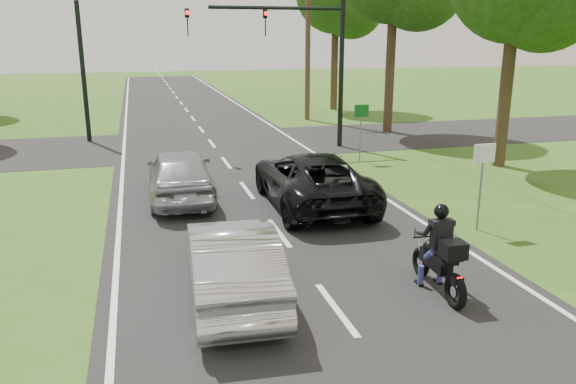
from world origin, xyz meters
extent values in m
plane|color=#345618|center=(0.00, 0.00, 0.00)|extent=(140.00, 140.00, 0.00)
cube|color=black|center=(0.00, 10.00, 0.01)|extent=(8.00, 100.00, 0.01)
cube|color=black|center=(0.00, 16.00, 0.01)|extent=(60.00, 7.00, 0.01)
torus|color=black|center=(2.06, 0.89, 0.30)|extent=(0.15, 0.60, 0.59)
torus|color=black|center=(2.00, -0.46, 0.30)|extent=(0.17, 0.65, 0.65)
cube|color=black|center=(2.04, 0.31, 0.57)|extent=(0.29, 0.86, 0.27)
sphere|color=black|center=(2.05, 0.53, 0.73)|extent=(0.31, 0.31, 0.31)
cube|color=black|center=(2.02, -0.01, 0.73)|extent=(0.33, 0.51, 0.09)
cube|color=#FF0C07|center=(2.00, -0.56, 0.59)|extent=(0.09, 0.03, 0.04)
cylinder|color=silver|center=(2.16, -0.19, 0.28)|extent=(0.11, 0.72, 0.08)
cylinder|color=black|center=(2.05, 0.71, 0.89)|extent=(0.56, 0.06, 0.03)
cube|color=black|center=(2.01, -0.28, 1.00)|extent=(0.41, 0.38, 0.29)
cube|color=black|center=(2.03, 0.17, 1.12)|extent=(0.37, 0.21, 0.54)
sphere|color=black|center=(2.03, 0.23, 1.54)|extent=(0.27, 0.27, 0.27)
cylinder|color=navy|center=(1.85, 0.47, 0.21)|extent=(0.11, 0.11, 0.40)
cylinder|color=navy|center=(2.24, 0.46, 0.21)|extent=(0.11, 0.11, 0.40)
imported|color=black|center=(1.45, 6.04, 0.75)|extent=(2.56, 5.36, 1.48)
imported|color=#B7B8BD|center=(-1.63, 0.92, 0.70)|extent=(1.69, 4.26, 1.38)
imported|color=#A3A6AB|center=(-2.01, 7.50, 0.76)|extent=(1.89, 4.46, 1.51)
cylinder|color=black|center=(5.20, 14.00, 3.00)|extent=(0.20, 0.20, 6.00)
cylinder|color=black|center=(2.50, 14.00, 5.60)|extent=(5.40, 0.14, 0.14)
imported|color=black|center=(2.00, 14.00, 5.05)|extent=(0.16, 0.36, 1.00)
imported|color=black|center=(-1.00, 14.00, 5.05)|extent=(0.16, 0.36, 1.00)
sphere|color=#FF0C07|center=(2.00, 13.82, 5.38)|extent=(0.16, 0.16, 0.16)
sphere|color=#FF0C07|center=(-1.00, 13.82, 5.38)|extent=(0.16, 0.16, 0.16)
cylinder|color=black|center=(-5.20, 18.00, 3.00)|extent=(0.20, 0.20, 6.00)
cylinder|color=brown|center=(6.20, 22.00, 5.00)|extent=(0.28, 0.28, 10.00)
cylinder|color=slate|center=(4.70, 3.00, 1.00)|extent=(0.05, 0.05, 2.00)
cube|color=silver|center=(4.70, 2.97, 1.90)|extent=(0.55, 0.04, 0.45)
cylinder|color=slate|center=(4.90, 11.00, 1.00)|extent=(0.05, 0.05, 2.00)
cube|color=#0C591E|center=(4.90, 10.97, 1.90)|extent=(0.55, 0.04, 0.45)
cylinder|color=#332316|center=(9.50, 9.00, 2.94)|extent=(0.44, 0.44, 5.88)
cylinder|color=#332316|center=(8.80, 17.00, 3.50)|extent=(0.44, 0.44, 7.00)
cylinder|color=#332316|center=(9.20, 26.00, 3.22)|extent=(0.44, 0.44, 6.44)
sphere|color=#1A3B10|center=(10.02, 25.34, 6.33)|extent=(3.96, 3.96, 3.96)
camera|label=1|loc=(-3.08, -8.24, 4.54)|focal=35.00mm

